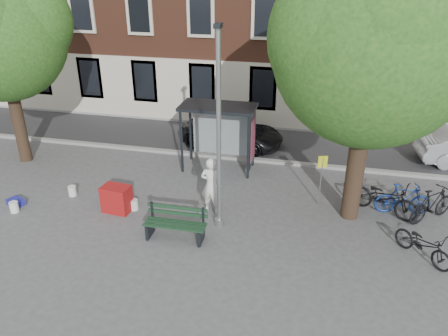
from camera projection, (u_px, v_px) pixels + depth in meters
ground at (219, 225)px, 13.76m from camera, size 90.00×90.00×0.00m
road at (255, 142)px, 19.90m from camera, size 40.00×4.00×0.01m
curb_near at (247, 159)px, 18.13m from camera, size 40.00×0.25×0.12m
curb_far at (262, 126)px, 21.64m from camera, size 40.00×0.25×0.12m
lamppost at (219, 144)px, 12.55m from camera, size 0.28×0.35×6.11m
tree_right at (375, 40)px, 11.73m from camera, size 5.76×5.60×8.20m
bus_shelter at (229, 123)px, 16.66m from camera, size 2.85×1.45×2.62m
painter at (211, 186)px, 14.07m from camera, size 0.75×0.53×1.95m
bench at (176, 225)px, 12.97m from camera, size 1.87×0.64×0.96m
bike_a at (384, 198)px, 14.15m from camera, size 2.37×1.67×1.18m
bike_b at (403, 199)px, 14.17m from camera, size 1.85×0.76×1.08m
bike_c at (423, 244)px, 12.04m from camera, size 1.71×1.74×0.95m
bike_d at (432, 204)px, 13.80m from camera, size 1.80×1.66×1.15m
car_dark at (233, 132)px, 19.35m from camera, size 4.70×2.64×1.24m
red_stand at (117, 199)px, 14.36m from camera, size 0.96×0.69×0.90m
blue_crate at (16, 202)px, 14.87m from camera, size 0.66×0.58×0.20m
bucket_a at (134, 205)px, 14.55m from camera, size 0.36×0.36×0.36m
bucket_b at (72, 191)px, 15.41m from camera, size 0.33×0.33×0.36m
bucket_c at (14, 207)px, 14.42m from camera, size 0.36×0.36×0.36m
notice_sign at (322, 170)px, 14.36m from camera, size 0.31×0.12×1.81m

